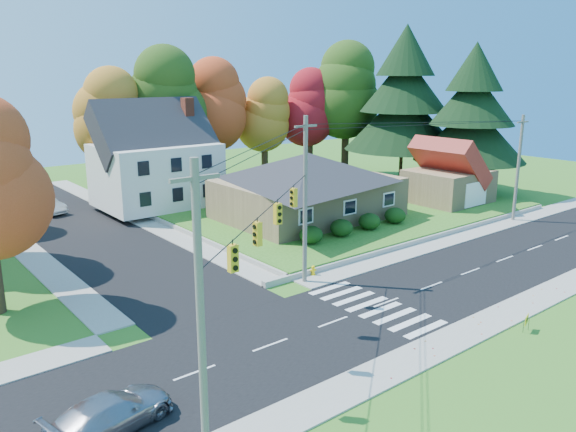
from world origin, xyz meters
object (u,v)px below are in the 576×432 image
(silver_sedan, at_px, (111,413))
(white_car, at_px, (44,205))
(ranch_house, at_px, (308,184))
(fire_hydrant, at_px, (313,271))

(silver_sedan, bearing_deg, white_car, -25.07)
(ranch_house, distance_m, silver_sedan, 30.10)
(white_car, distance_m, fire_hydrant, 28.53)
(white_car, height_order, fire_hydrant, white_car)
(fire_hydrant, bearing_deg, white_car, 106.91)
(silver_sedan, relative_size, white_car, 1.00)
(ranch_house, bearing_deg, white_car, 134.46)
(ranch_house, xyz_separation_m, silver_sedan, (-24.26, -17.64, -2.56))
(ranch_house, height_order, white_car, ranch_house)
(ranch_house, height_order, silver_sedan, ranch_house)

